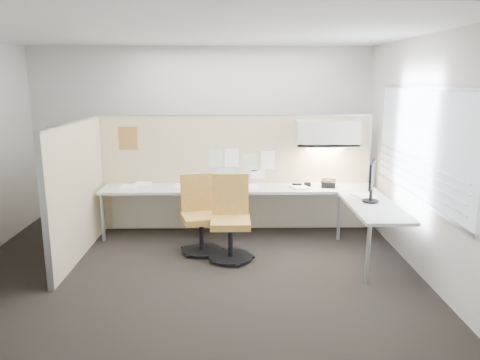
{
  "coord_description": "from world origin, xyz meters",
  "views": [
    {
      "loc": [
        0.51,
        -5.42,
        2.31
      ],
      "look_at": [
        0.61,
        0.8,
        0.94
      ],
      "focal_mm": 35.0,
      "sensor_mm": 36.0,
      "label": 1
    }
  ],
  "objects_px": {
    "chair_left": "(200,216)",
    "chair_right": "(230,221)",
    "desk": "(261,198)",
    "phone": "(328,184)",
    "monitor": "(372,179)"
  },
  "relations": [
    {
      "from": "chair_left",
      "to": "chair_right",
      "type": "height_order",
      "value": "chair_right"
    },
    {
      "from": "desk",
      "to": "chair_right",
      "type": "xyz_separation_m",
      "value": [
        -0.45,
        -0.76,
        -0.1
      ]
    },
    {
      "from": "monitor",
      "to": "desk",
      "type": "bearing_deg",
      "value": 83.65
    },
    {
      "from": "chair_left",
      "to": "monitor",
      "type": "height_order",
      "value": "monitor"
    },
    {
      "from": "desk",
      "to": "phone",
      "type": "distance_m",
      "value": 1.02
    },
    {
      "from": "chair_right",
      "to": "phone",
      "type": "xyz_separation_m",
      "value": [
        1.44,
        0.91,
        0.28
      ]
    },
    {
      "from": "chair_left",
      "to": "chair_right",
      "type": "relative_size",
      "value": 0.96
    },
    {
      "from": "phone",
      "to": "desk",
      "type": "bearing_deg",
      "value": -157.31
    },
    {
      "from": "chair_left",
      "to": "phone",
      "type": "xyz_separation_m",
      "value": [
        1.85,
        0.65,
        0.3
      ]
    },
    {
      "from": "chair_right",
      "to": "monitor",
      "type": "xyz_separation_m",
      "value": [
        1.82,
        0.04,
        0.54
      ]
    },
    {
      "from": "chair_right",
      "to": "chair_left",
      "type": "bearing_deg",
      "value": 147.46
    },
    {
      "from": "monitor",
      "to": "phone",
      "type": "bearing_deg",
      "value": 45.05
    },
    {
      "from": "desk",
      "to": "monitor",
      "type": "height_order",
      "value": "monitor"
    },
    {
      "from": "chair_left",
      "to": "phone",
      "type": "height_order",
      "value": "chair_left"
    },
    {
      "from": "phone",
      "to": "chair_right",
      "type": "bearing_deg",
      "value": -133.26
    }
  ]
}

